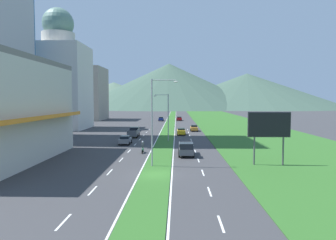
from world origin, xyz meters
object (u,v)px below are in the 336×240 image
billboard_roadside (269,127)px  car_2 (181,131)px  street_lamp_mid (167,114)px  car_1 (161,119)px  car_4 (194,128)px  street_lamp_near (155,117)px  pickup_truck_1 (186,149)px  car_3 (125,140)px  pickup_truck_0 (134,132)px  motorcycle_rider (143,148)px  car_0 (179,119)px

billboard_roadside → car_2: size_ratio=1.42×
street_lamp_mid → car_1: 57.23m
street_lamp_mid → car_2: bearing=75.1°
car_4 → car_2: bearing=-21.6°
street_lamp_near → pickup_truck_1: (3.94, 7.12, -4.95)m
street_lamp_near → street_lamp_mid: street_lamp_near is taller
street_lamp_mid → car_3: street_lamp_mid is taller
billboard_roadside → pickup_truck_0: billboard_roadside is taller
car_4 → motorcycle_rider: size_ratio=2.14×
car_0 → car_3: (-10.10, -62.59, -0.01)m
street_lamp_near → car_3: bearing=109.7°
car_3 → motorcycle_rider: 10.01m
street_lamp_mid → car_1: size_ratio=2.13×
street_lamp_mid → car_3: 9.43m
car_2 → pickup_truck_0: 11.08m
billboard_roadside → car_4: 41.89m
car_1 → car_2: size_ratio=0.92×
car_0 → car_3: car_0 is taller
pickup_truck_1 → car_2: bearing=-179.3°
billboard_roadside → car_4: (-6.77, 41.15, -3.93)m
car_3 → pickup_truck_0: size_ratio=0.78×
car_2 → car_3: car_3 is taller
street_lamp_mid → car_0: street_lamp_mid is taller
car_4 → motorcycle_rider: (-9.43, -32.85, -0.04)m
car_2 → car_4: 9.11m
car_1 → pickup_truck_1: size_ratio=0.78×
street_lamp_mid → motorcycle_rider: (-3.13, -13.25, -4.44)m
street_lamp_near → car_2: size_ratio=2.27×
car_1 → pickup_truck_0: 50.27m
car_3 → car_1: bearing=-3.1°
pickup_truck_0 → pickup_truck_1: 24.51m
pickup_truck_1 → motorcycle_rider: bearing=-108.4°
billboard_roadside → car_2: 34.43m
car_1 → car_3: (-3.32, -61.05, -0.01)m
car_0 → pickup_truck_1: bearing=0.3°
billboard_roadside → car_3: billboard_roadside is taller
car_0 → motorcycle_rider: bearing=-4.8°
car_4 → pickup_truck_0: pickup_truck_0 is taller
car_2 → billboard_roadside: bearing=17.2°
pickup_truck_1 → car_1: bearing=-174.3°
street_lamp_near → car_1: 79.66m
car_0 → pickup_truck_1: size_ratio=0.77×
pickup_truck_0 → motorcycle_rider: size_ratio=2.70×
street_lamp_near → car_2: 34.21m
car_1 → car_2: 46.32m
car_2 → pickup_truck_0: size_ratio=0.85×
street_lamp_mid → pickup_truck_1: 16.27m
car_2 → street_lamp_near: bearing=-6.2°
billboard_roadside → motorcycle_rider: bearing=152.8°
street_lamp_mid → pickup_truck_0: 10.76m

